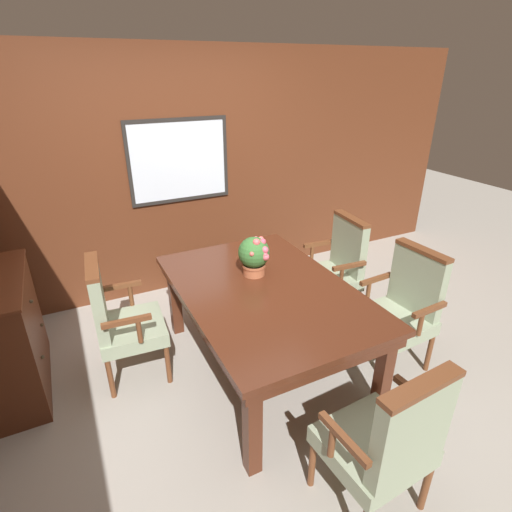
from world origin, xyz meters
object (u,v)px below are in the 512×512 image
at_px(chair_head_near, 387,440).
at_px(sideboard_cabinet, 7,337).
at_px(chair_left_far, 119,318).
at_px(chair_right_far, 336,265).
at_px(potted_plant, 254,255).
at_px(chair_right_near, 403,305).
at_px(dining_table, 265,298).

bearing_deg(chair_head_near, sideboard_cabinet, -50.91).
relative_size(chair_left_far, chair_right_far, 1.00).
xyz_separation_m(potted_plant, sideboard_cabinet, (-1.81, 0.40, -0.45)).
bearing_deg(chair_right_far, chair_head_near, -25.03).
bearing_deg(sideboard_cabinet, chair_right_near, -20.50).
relative_size(chair_left_far, chair_head_near, 1.00).
relative_size(chair_right_near, sideboard_cabinet, 1.00).
bearing_deg(sideboard_cabinet, dining_table, -19.65).
distance_m(chair_left_far, sideboard_cabinet, 0.80).
relative_size(chair_left_far, chair_right_near, 1.00).
bearing_deg(chair_left_far, chair_right_far, -86.00).
bearing_deg(chair_head_near, dining_table, -93.07).
bearing_deg(potted_plant, sideboard_cabinet, 167.37).
distance_m(chair_head_near, potted_plant, 1.59).
relative_size(chair_right_far, sideboard_cabinet, 1.00).
xyz_separation_m(chair_head_near, chair_right_near, (1.01, 0.90, 0.00)).
height_order(chair_head_near, chair_right_far, same).
height_order(chair_head_near, sideboard_cabinet, chair_head_near).
distance_m(chair_right_near, sideboard_cabinet, 2.99).
relative_size(chair_left_far, potted_plant, 3.07).
bearing_deg(potted_plant, chair_right_near, -32.89).
xyz_separation_m(chair_left_far, potted_plant, (1.04, -0.18, 0.38)).
xyz_separation_m(dining_table, chair_right_far, (0.98, 0.40, -0.12)).
height_order(chair_left_far, chair_right_far, same).
distance_m(chair_right_far, potted_plant, 1.04).
bearing_deg(potted_plant, dining_table, -96.19).
relative_size(potted_plant, sideboard_cabinet, 0.33).
distance_m(dining_table, sideboard_cabinet, 1.90).
bearing_deg(dining_table, sideboard_cabinet, 160.35).
bearing_deg(chair_left_far, chair_right_near, -107.69).
bearing_deg(chair_right_far, chair_left_far, -86.00).
bearing_deg(dining_table, chair_right_near, -21.96).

